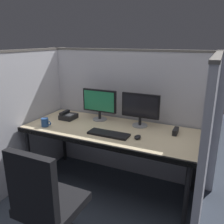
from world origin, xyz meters
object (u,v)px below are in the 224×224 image
at_px(keyboard_main, 109,134).
at_px(coffee_mug, 45,122).
at_px(desk, 110,133).
at_px(monitor_left, 99,103).
at_px(office_chair, 49,219).
at_px(computer_mouse, 138,137).
at_px(monitor_right, 140,108).
at_px(red_stapler, 176,131).
at_px(desk_phone, 68,116).

relative_size(keyboard_main, coffee_mug, 3.41).
height_order(desk, coffee_mug, coffee_mug).
relative_size(monitor_left, coffee_mug, 3.41).
distance_m(office_chair, computer_mouse, 1.06).
relative_size(office_chair, keyboard_main, 2.27).
distance_m(desk, monitor_left, 0.43).
relative_size(monitor_right, computer_mouse, 4.48).
height_order(computer_mouse, coffee_mug, coffee_mug).
bearing_deg(coffee_mug, red_stapler, 16.17).
xyz_separation_m(keyboard_main, coffee_mug, (-0.76, -0.08, 0.04)).
xyz_separation_m(desk, office_chair, (-0.02, -1.02, -0.33)).
height_order(office_chair, monitor_right, monitor_right).
xyz_separation_m(monitor_right, coffee_mug, (-0.96, -0.46, -0.17)).
bearing_deg(office_chair, coffee_mug, 131.46).
distance_m(keyboard_main, red_stapler, 0.69).
bearing_deg(red_stapler, monitor_left, 176.11).
xyz_separation_m(office_chair, red_stapler, (0.70, 1.20, 0.40)).
bearing_deg(office_chair, desk, 90.19).
bearing_deg(keyboard_main, desk_phone, 159.38).
height_order(desk, monitor_right, monitor_right).
height_order(computer_mouse, desk_phone, desk_phone).
bearing_deg(monitor_left, coffee_mug, -134.27).
bearing_deg(red_stapler, office_chair, -120.14).
height_order(monitor_left, desk_phone, monitor_left).
relative_size(keyboard_main, computer_mouse, 4.48).
bearing_deg(monitor_left, keyboard_main, -51.38).
bearing_deg(keyboard_main, office_chair, -95.27).
xyz_separation_m(monitor_left, monitor_right, (0.51, -0.00, 0.00)).
relative_size(monitor_left, desk_phone, 2.26).
height_order(desk, monitor_left, monitor_left).
relative_size(office_chair, monitor_left, 2.27).
bearing_deg(computer_mouse, desk_phone, 167.30).
bearing_deg(red_stapler, keyboard_main, -152.43).
xyz_separation_m(computer_mouse, desk_phone, (-0.98, 0.22, 0.02)).
relative_size(monitor_right, red_stapler, 2.87).
bearing_deg(coffee_mug, office_chair, -49.95).
height_order(computer_mouse, red_stapler, red_stapler).
distance_m(monitor_right, keyboard_main, 0.48).
relative_size(keyboard_main, red_stapler, 2.87).
distance_m(monitor_right, desk_phone, 0.91).
distance_m(office_chair, red_stapler, 1.44).
height_order(monitor_right, red_stapler, monitor_right).
relative_size(office_chair, red_stapler, 6.50).
distance_m(office_chair, desk_phone, 1.35).
relative_size(desk, monitor_right, 4.42).
distance_m(computer_mouse, coffee_mug, 1.06).
height_order(monitor_right, keyboard_main, monitor_right).
xyz_separation_m(coffee_mug, red_stapler, (1.37, 0.40, -0.02)).
bearing_deg(red_stapler, coffee_mug, -163.83).
xyz_separation_m(desk, monitor_left, (-0.25, 0.24, 0.27)).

